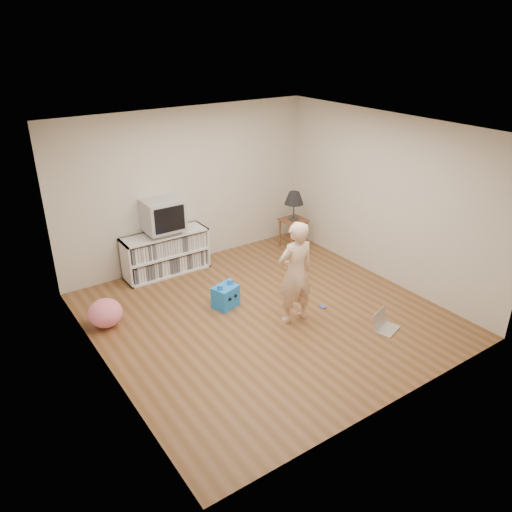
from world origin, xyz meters
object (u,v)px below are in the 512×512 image
object	(u,v)px
person	(295,273)
plush_blue	(226,296)
table_lamp	(294,199)
media_unit	(165,253)
side_table	(293,226)
crt_tv	(163,215)
laptop	(383,324)
plush_pink	(105,313)
dvd_deck	(164,231)

from	to	relation	value
person	plush_blue	xyz separation A→B (m)	(-0.59, 0.85, -0.56)
table_lamp	plush_blue	distance (m)	2.52
media_unit	side_table	xyz separation A→B (m)	(2.35, -0.39, 0.07)
crt_tv	side_table	bearing A→B (deg)	-8.85
crt_tv	plush_blue	xyz separation A→B (m)	(0.23, -1.49, -0.85)
person	crt_tv	bearing A→B (deg)	-66.25
laptop	plush_pink	distance (m)	3.77
media_unit	table_lamp	distance (m)	2.46
dvd_deck	side_table	size ratio (longest dim) A/B	0.82
dvd_deck	laptop	bearing A→B (deg)	-62.13
side_table	person	size ratio (longest dim) A/B	0.38
crt_tv	laptop	distance (m)	3.74
plush_pink	media_unit	bearing A→B (deg)	36.59
dvd_deck	table_lamp	xyz separation A→B (m)	(2.35, -0.37, 0.21)
person	laptop	bearing A→B (deg)	139.83
dvd_deck	side_table	bearing A→B (deg)	-8.93
table_lamp	plush_pink	distance (m)	3.86
dvd_deck	person	size ratio (longest dim) A/B	0.31
media_unit	person	distance (m)	2.53
side_table	person	distance (m)	2.52
media_unit	table_lamp	world-z (taller)	table_lamp
media_unit	plush_blue	size ratio (longest dim) A/B	3.44
crt_tv	media_unit	bearing A→B (deg)	90.00
media_unit	plush_pink	distance (m)	1.72
dvd_deck	media_unit	bearing A→B (deg)	90.00
plush_pink	crt_tv	bearing A→B (deg)	36.07
plush_pink	table_lamp	bearing A→B (deg)	9.68
media_unit	dvd_deck	bearing A→B (deg)	-90.00
plush_blue	media_unit	bearing A→B (deg)	81.27
person	table_lamp	bearing A→B (deg)	-123.46
person	laptop	distance (m)	1.39
media_unit	crt_tv	size ratio (longest dim) A/B	2.33
plush_pink	plush_blue	bearing A→B (deg)	-16.74
dvd_deck	plush_blue	distance (m)	1.61
laptop	plush_blue	size ratio (longest dim) A/B	1.02
table_lamp	media_unit	bearing A→B (deg)	170.70
person	side_table	bearing A→B (deg)	-123.46
side_table	plush_pink	world-z (taller)	side_table
plush_blue	laptop	bearing A→B (deg)	-66.97
dvd_deck	laptop	size ratio (longest dim) A/B	1.08
plush_blue	plush_pink	xyz separation A→B (m)	(-1.61, 0.48, 0.03)
media_unit	plush_pink	size ratio (longest dim) A/B	3.05
plush_blue	plush_pink	world-z (taller)	plush_blue
media_unit	crt_tv	distance (m)	0.67
dvd_deck	crt_tv	size ratio (longest dim) A/B	0.75
side_table	person	xyz separation A→B (m)	(-1.53, -1.97, 0.32)
laptop	person	bearing A→B (deg)	117.86
plush_blue	person	bearing A→B (deg)	-72.77
dvd_deck	crt_tv	bearing A→B (deg)	-90.00
table_lamp	plush_pink	world-z (taller)	table_lamp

